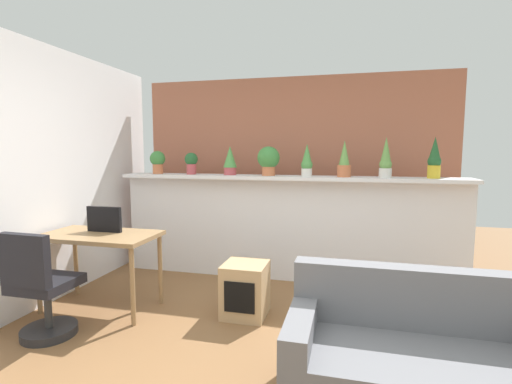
% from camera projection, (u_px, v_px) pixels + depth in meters
% --- Properties ---
extents(ground_plane, '(12.00, 12.00, 0.00)m').
position_uv_depth(ground_plane, '(238.00, 373.00, 2.59)').
color(ground_plane, brown).
extents(divider_wall, '(4.05, 0.16, 1.21)m').
position_uv_depth(divider_wall, '(285.00, 229.00, 4.45)').
color(divider_wall, white).
rests_on(divider_wall, ground).
extents(plant_shelf, '(4.05, 0.39, 0.04)m').
position_uv_depth(plant_shelf, '(285.00, 178.00, 4.34)').
color(plant_shelf, white).
rests_on(plant_shelf, divider_wall).
extents(brick_wall_behind, '(4.05, 0.10, 2.50)m').
position_uv_depth(brick_wall_behind, '(293.00, 173.00, 4.96)').
color(brick_wall_behind, '#AD664C').
rests_on(brick_wall_behind, ground).
extents(side_wall_left, '(0.12, 4.40, 2.60)m').
position_uv_depth(side_wall_left, '(10.00, 178.00, 3.37)').
color(side_wall_left, white).
rests_on(side_wall_left, ground).
extents(potted_plant_0, '(0.19, 0.19, 0.29)m').
position_uv_depth(potted_plant_0, '(158.00, 161.00, 4.73)').
color(potted_plant_0, '#C66B42').
rests_on(potted_plant_0, plant_shelf).
extents(potted_plant_1, '(0.16, 0.16, 0.27)m').
position_uv_depth(potted_plant_1, '(191.00, 162.00, 4.62)').
color(potted_plant_1, '#B7474C').
rests_on(potted_plant_1, plant_shelf).
extents(potted_plant_2, '(0.16, 0.16, 0.35)m').
position_uv_depth(potted_plant_2, '(230.00, 160.00, 4.51)').
color(potted_plant_2, '#B7474C').
rests_on(potted_plant_2, plant_shelf).
extents(potted_plant_3, '(0.27, 0.27, 0.34)m').
position_uv_depth(potted_plant_3, '(269.00, 159.00, 4.38)').
color(potted_plant_3, '#C66B42').
rests_on(potted_plant_3, plant_shelf).
extents(potted_plant_4, '(0.13, 0.13, 0.37)m').
position_uv_depth(potted_plant_4, '(307.00, 161.00, 4.27)').
color(potted_plant_4, silver).
rests_on(potted_plant_4, plant_shelf).
extents(potted_plant_5, '(0.15, 0.15, 0.41)m').
position_uv_depth(potted_plant_5, '(344.00, 161.00, 4.15)').
color(potted_plant_5, '#C66B42').
rests_on(potted_plant_5, plant_shelf).
extents(potted_plant_6, '(0.14, 0.14, 0.44)m').
position_uv_depth(potted_plant_6, '(386.00, 160.00, 4.07)').
color(potted_plant_6, silver).
rests_on(potted_plant_6, plant_shelf).
extents(potted_plant_7, '(0.14, 0.14, 0.44)m').
position_uv_depth(potted_plant_7, '(434.00, 159.00, 3.93)').
color(potted_plant_7, gold).
rests_on(potted_plant_7, plant_shelf).
extents(desk, '(1.10, 0.60, 0.75)m').
position_uv_depth(desk, '(100.00, 242.00, 3.59)').
color(desk, '#99754C').
rests_on(desk, ground).
extents(tv_monitor, '(0.37, 0.04, 0.25)m').
position_uv_depth(tv_monitor, '(104.00, 219.00, 3.65)').
color(tv_monitor, black).
rests_on(tv_monitor, desk).
extents(office_chair, '(0.45, 0.45, 0.91)m').
position_uv_depth(office_chair, '(41.00, 293.00, 3.03)').
color(office_chair, '#262628').
rests_on(office_chair, ground).
extents(side_cube_shelf, '(0.40, 0.41, 0.50)m').
position_uv_depth(side_cube_shelf, '(245.00, 290.00, 3.48)').
color(side_cube_shelf, tan).
rests_on(side_cube_shelf, ground).
extents(couch, '(1.56, 0.77, 0.80)m').
position_uv_depth(couch, '(420.00, 365.00, 2.19)').
color(couch, slate).
rests_on(couch, ground).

